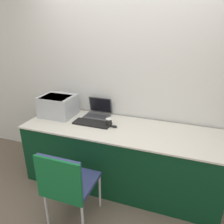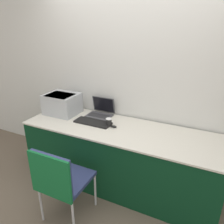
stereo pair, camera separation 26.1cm
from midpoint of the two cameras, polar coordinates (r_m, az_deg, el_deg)
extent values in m
plane|color=#6B5B4C|center=(2.79, 1.38, -22.19)|extent=(14.00, 14.00, 0.00)
cube|color=silver|center=(2.82, 8.42, 8.60)|extent=(8.00, 0.05, 2.60)
cube|color=#0C381E|center=(2.81, 4.64, -11.78)|extent=(2.35, 0.74, 0.76)
cube|color=silver|center=(2.61, 4.90, -4.62)|extent=(2.37, 0.76, 0.02)
cube|color=#B2B7BC|center=(3.05, -10.49, 2.10)|extent=(0.44, 0.37, 0.28)
cube|color=#51565B|center=(2.99, -11.05, 3.92)|extent=(0.35, 0.28, 0.05)
cube|color=#4C4C51|center=(2.93, -0.87, -1.07)|extent=(0.33, 0.22, 0.02)
cube|color=#2D2D30|center=(2.92, -0.97, -0.96)|extent=(0.29, 0.12, 0.00)
cube|color=#4C4C51|center=(3.00, 0.28, 1.91)|extent=(0.33, 0.05, 0.22)
cube|color=black|center=(3.00, 0.22, 1.89)|extent=(0.30, 0.04, 0.20)
cube|color=black|center=(2.74, -2.35, -2.78)|extent=(0.47, 0.18, 0.02)
cylinder|color=black|center=(2.65, 1.96, -2.82)|extent=(0.07, 0.07, 0.09)
cylinder|color=white|center=(2.63, 1.98, -1.85)|extent=(0.07, 0.07, 0.01)
ellipsoid|color=black|center=(2.62, 3.31, -3.88)|extent=(0.07, 0.04, 0.03)
cube|color=navy|center=(2.39, -8.35, -17.12)|extent=(0.44, 0.46, 0.04)
cube|color=navy|center=(2.11, -12.02, -15.57)|extent=(0.44, 0.03, 0.41)
cylinder|color=silver|center=(2.76, -9.16, -17.17)|extent=(0.02, 0.02, 0.43)
cylinder|color=silver|center=(2.59, -1.37, -19.81)|extent=(0.02, 0.02, 0.43)
cylinder|color=silver|center=(2.52, -15.04, -22.36)|extent=(0.02, 0.02, 0.43)
cylinder|color=silver|center=(2.33, -6.63, -25.96)|extent=(0.02, 0.02, 0.43)
cube|color=#146633|center=(2.11, -12.44, -16.39)|extent=(0.46, 0.02, 0.45)
camera|label=1|loc=(0.13, -87.14, 1.16)|focal=35.00mm
camera|label=2|loc=(0.13, 92.86, -1.16)|focal=35.00mm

